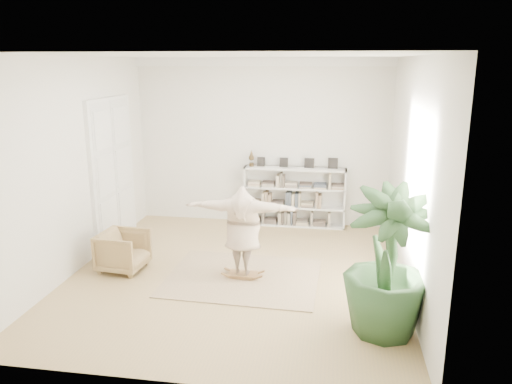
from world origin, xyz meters
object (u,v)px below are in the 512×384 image
person (243,228)px  armchair (123,251)px  rocker_board (243,274)px  houseplant (387,262)px  bookshelf (294,198)px

person → armchair: bearing=1.4°
armchair → person: bearing=-85.5°
rocker_board → person: person is taller
rocker_board → houseplant: 2.74m
person → bookshelf: bearing=-99.8°
armchair → person: 2.17m
armchair → houseplant: size_ratio=0.38×
armchair → rocker_board: bearing=-85.5°
rocker_board → houseplant: bearing=-31.0°
bookshelf → houseplant: size_ratio=1.10×
houseplant → armchair: bearing=161.6°
person → houseplant: size_ratio=0.93×
houseplant → rocker_board: bearing=147.1°
bookshelf → houseplant: (1.56, -4.32, 0.36)m
bookshelf → rocker_board: size_ratio=4.52×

